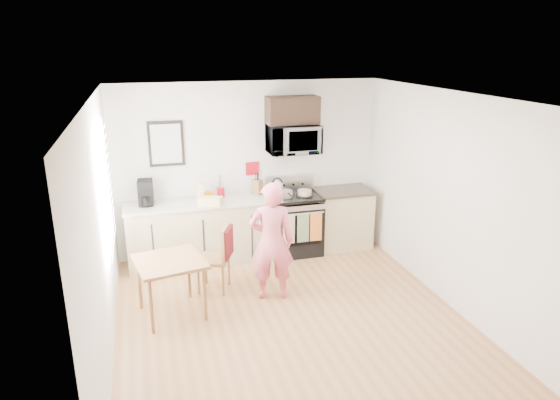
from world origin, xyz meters
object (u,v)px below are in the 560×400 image
object	(u,v)px
chair	(223,250)
cake	(304,193)
dining_table	(170,267)
person	(272,241)
range	(294,225)
microwave	(293,139)

from	to	relation	value
chair	cake	world-z (taller)	cake
cake	chair	bearing A→B (deg)	-147.33
dining_table	chair	world-z (taller)	chair
person	dining_table	distance (m)	1.27
range	cake	distance (m)	0.55
microwave	dining_table	bearing A→B (deg)	-142.52
dining_table	cake	world-z (taller)	cake
range	person	world-z (taller)	person
range	dining_table	bearing A→B (deg)	-144.49
microwave	person	distance (m)	1.87
microwave	cake	size ratio (longest dim) A/B	2.99
person	dining_table	size ratio (longest dim) A/B	1.98
person	chair	distance (m)	0.68
microwave	dining_table	size ratio (longest dim) A/B	0.98
range	dining_table	world-z (taller)	range
chair	cake	bearing A→B (deg)	56.32
range	chair	bearing A→B (deg)	-142.61
chair	dining_table	bearing A→B (deg)	-124.51
cake	microwave	bearing A→B (deg)	127.00
range	chair	xyz separation A→B (m)	(-1.27, -0.97, 0.14)
chair	microwave	bearing A→B (deg)	63.90
microwave	chair	world-z (taller)	microwave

